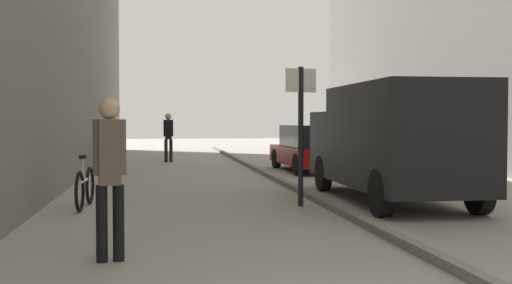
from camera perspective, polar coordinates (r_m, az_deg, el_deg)
name	(u,v)px	position (r m, az deg, el deg)	size (l,w,h in m)	color
ground_plane	(222,187)	(14.92, -3.12, -4.18)	(80.00, 80.00, 0.00)	gray
kerb_strip	(287,184)	(15.16, 2.84, -3.86)	(0.16, 40.00, 0.12)	slate
pedestrian_main_foreground	(110,167)	(7.22, -13.27, -2.28)	(0.37, 0.24, 1.86)	black
pedestrian_mid_block	(168,134)	(24.00, -8.04, 0.73)	(0.37, 0.24, 1.87)	black
delivery_van	(391,139)	(12.58, 12.25, 0.26)	(2.02, 5.54, 2.29)	black
parked_car	(312,149)	(19.77, 5.12, -0.60)	(1.96, 4.26, 1.45)	maroon
street_sign_post	(301,124)	(11.61, 4.13, 1.69)	(0.60, 0.13, 2.60)	black
bicycle_leaning	(85,187)	(11.82, -15.41, -4.03)	(0.17, 1.77, 0.98)	black
cafe_chair_near_window	(112,154)	(19.79, -13.05, -1.12)	(0.51, 0.51, 0.94)	black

